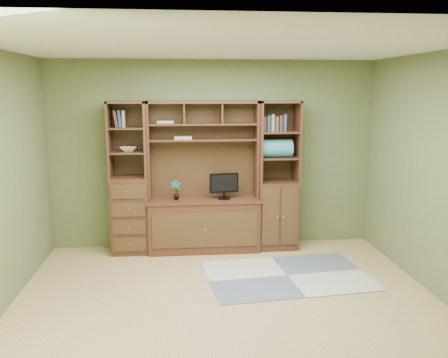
{
  "coord_description": "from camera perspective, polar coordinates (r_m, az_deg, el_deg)",
  "views": [
    {
      "loc": [
        -0.48,
        -4.57,
        2.2
      ],
      "look_at": [
        0.07,
        1.2,
        1.1
      ],
      "focal_mm": 38.0,
      "sensor_mm": 36.0,
      "label": 1
    }
  ],
  "objects": [
    {
      "name": "blanket_red",
      "position": [
        6.63,
        6.9,
        3.54
      ],
      "size": [
        0.31,
        0.17,
        0.17
      ],
      "primitive_type": "cube",
      "color": "brown",
      "rests_on": "right_tower"
    },
    {
      "name": "rug",
      "position": [
        5.83,
        7.61,
        -11.45
      ],
      "size": [
        2.02,
        1.46,
        0.01
      ],
      "primitive_type": "cube",
      "rotation": [
        0.0,
        0.0,
        0.11
      ],
      "color": "gray",
      "rests_on": "ground"
    },
    {
      "name": "left_tower",
      "position": [
        6.49,
        -11.33,
        0.1
      ],
      "size": [
        0.5,
        0.45,
        2.05
      ],
      "primitive_type": "cube",
      "color": "#432517",
      "rests_on": "ground"
    },
    {
      "name": "monitor",
      "position": [
        6.42,
        -0.0,
        -0.27
      ],
      "size": [
        0.42,
        0.23,
        0.49
      ],
      "primitive_type": "cube",
      "rotation": [
        0.0,
        0.0,
        0.13
      ],
      "color": "black",
      "rests_on": "center_hutch"
    },
    {
      "name": "magazines",
      "position": [
        6.43,
        -4.95,
        4.98
      ],
      "size": [
        0.23,
        0.17,
        0.04
      ],
      "primitive_type": "cube",
      "color": "#B5A79A",
      "rests_on": "center_hutch"
    },
    {
      "name": "right_tower",
      "position": [
        6.59,
        6.45,
        0.41
      ],
      "size": [
        0.55,
        0.45,
        2.05
      ],
      "primitive_type": "cube",
      "color": "#432517",
      "rests_on": "ground"
    },
    {
      "name": "orchid",
      "position": [
        6.41,
        -5.81,
        -1.34
      ],
      "size": [
        0.14,
        0.1,
        0.27
      ],
      "primitive_type": "imported",
      "color": "#A85038",
      "rests_on": "center_hutch"
    },
    {
      "name": "center_hutch",
      "position": [
        6.42,
        -2.46,
        0.19
      ],
      "size": [
        1.54,
        0.53,
        2.05
      ],
      "primitive_type": "cube",
      "color": "#432517",
      "rests_on": "ground"
    },
    {
      "name": "blanket_teal",
      "position": [
        6.48,
        6.32,
        3.69
      ],
      "size": [
        0.42,
        0.24,
        0.24
      ],
      "primitive_type": "cube",
      "color": "teal",
      "rests_on": "right_tower"
    },
    {
      "name": "room",
      "position": [
        4.68,
        0.5,
        -0.33
      ],
      "size": [
        4.6,
        4.1,
        2.64
      ],
      "color": "tan",
      "rests_on": "ground"
    },
    {
      "name": "bowl",
      "position": [
        6.43,
        -11.44,
        3.54
      ],
      "size": [
        0.23,
        0.23,
        0.06
      ],
      "primitive_type": "imported",
      "color": "white",
      "rests_on": "left_tower"
    }
  ]
}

